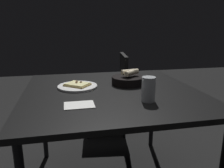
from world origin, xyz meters
name	(u,v)px	position (x,y,z in m)	size (l,w,h in m)	color
dining_table	(111,98)	(0.00, 0.00, 0.69)	(1.12, 1.12, 0.75)	black
pizza_plate	(77,86)	(0.21, -0.11, 0.76)	(0.27, 0.27, 0.04)	white
bread_basket	(128,80)	(-0.14, -0.12, 0.78)	(0.23, 0.23, 0.11)	black
beer_glass	(148,91)	(-0.16, 0.26, 0.81)	(0.08, 0.08, 0.14)	silver
napkin	(79,105)	(0.23, 0.25, 0.75)	(0.16, 0.12, 0.00)	white
chair_far	(112,88)	(-0.20, -0.91, 0.49)	(0.49, 0.49, 0.86)	black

